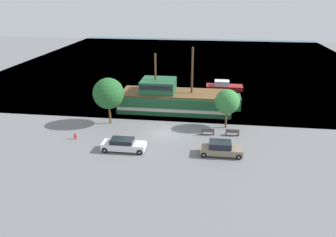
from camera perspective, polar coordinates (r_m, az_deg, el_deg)
ground_plane at (r=40.02m, az=-0.57°, el=-2.63°), size 160.00×160.00×0.00m
water_surface at (r=81.97m, az=3.86°, el=9.94°), size 80.00×80.00×0.00m
pirate_ship at (r=47.27m, az=1.00°, el=3.38°), size 17.25×5.59×9.16m
moored_boat_dockside at (r=58.58m, az=9.67°, el=5.56°), size 6.31×2.39×1.58m
parked_car_curb_front at (r=35.93m, az=-7.76°, el=-4.54°), size 4.73×1.77×1.41m
parked_car_curb_mid at (r=35.15m, az=9.19°, el=-5.19°), size 4.43×1.90×1.52m
fire_hydrant at (r=39.95m, az=-15.85°, el=-2.90°), size 0.42×0.25×0.76m
bench_promenade_east at (r=39.82m, az=6.94°, el=-2.25°), size 1.54×0.45×0.85m
bench_promenade_west at (r=40.06m, az=11.14°, el=-2.36°), size 1.60×0.45×0.85m
tree_row_east at (r=42.44m, az=-10.33°, el=4.30°), size 3.98×3.98×6.06m
tree_row_mideast at (r=41.21m, az=10.28°, el=2.88°), size 3.10×3.10×5.01m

